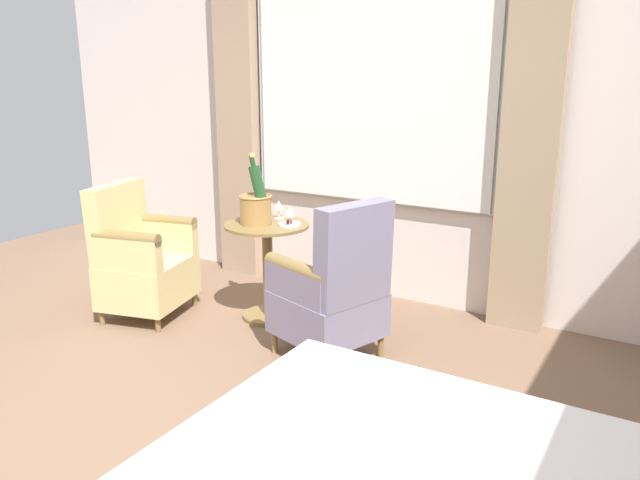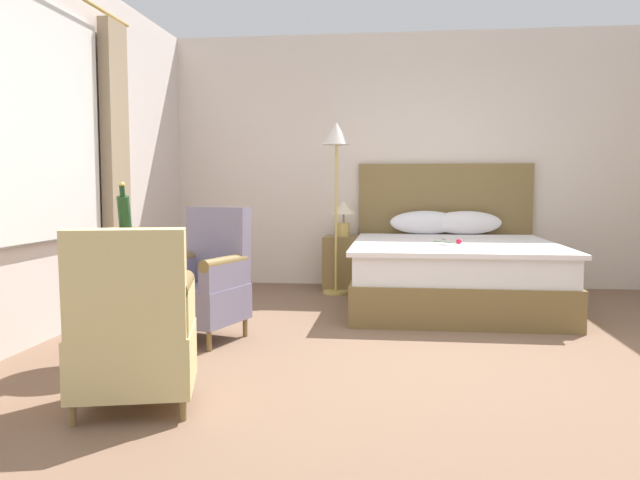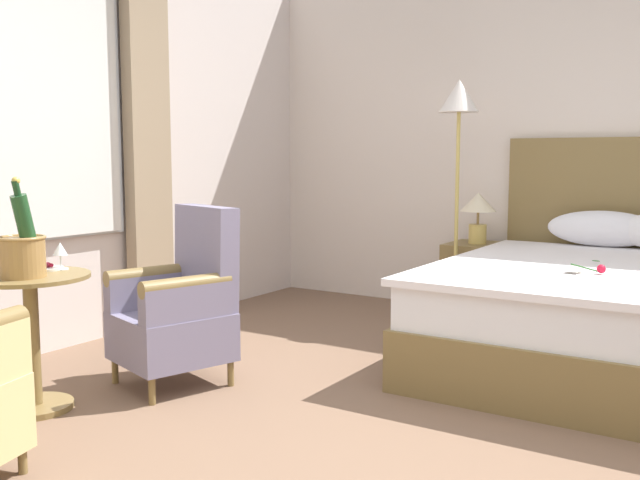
% 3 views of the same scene
% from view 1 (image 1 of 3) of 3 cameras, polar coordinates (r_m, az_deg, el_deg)
% --- Properties ---
extents(ground_plane, '(7.62, 7.62, 0.00)m').
position_cam_1_polar(ground_plane, '(3.00, -21.36, -19.71)').
color(ground_plane, brown).
extents(wall_window_side, '(0.27, 6.24, 2.83)m').
position_cam_1_polar(wall_window_side, '(4.65, 4.99, 12.06)').
color(wall_window_side, silver).
rests_on(wall_window_side, ground).
extents(side_table_round, '(0.57, 0.57, 0.67)m').
position_cam_1_polar(side_table_round, '(4.27, -4.80, -2.12)').
color(side_table_round, brown).
rests_on(side_table_round, ground).
extents(champagne_bucket, '(0.22, 0.22, 0.48)m').
position_cam_1_polar(champagne_bucket, '(4.17, -5.86, 3.23)').
color(champagne_bucket, '#9D7540').
rests_on(champagne_bucket, side_table_round).
extents(wine_glass_near_bucket, '(0.07, 0.07, 0.14)m').
position_cam_1_polar(wine_glass_near_bucket, '(4.07, -2.79, 2.51)').
color(wine_glass_near_bucket, white).
rests_on(wine_glass_near_bucket, side_table_round).
extents(wine_glass_near_edge, '(0.07, 0.07, 0.13)m').
position_cam_1_polar(wine_glass_near_edge, '(4.32, -3.80, 3.07)').
color(wine_glass_near_edge, white).
rests_on(wine_glass_near_edge, side_table_round).
extents(snack_plate, '(0.15, 0.15, 0.04)m').
position_cam_1_polar(snack_plate, '(4.15, -2.82, 1.51)').
color(snack_plate, white).
rests_on(snack_plate, side_table_round).
extents(armchair_by_window, '(0.67, 0.69, 0.97)m').
position_cam_1_polar(armchair_by_window, '(3.65, 1.23, -4.70)').
color(armchair_by_window, brown).
rests_on(armchair_by_window, ground).
extents(armchair_facing_bed, '(0.70, 0.65, 0.93)m').
position_cam_1_polar(armchair_facing_bed, '(4.49, -16.05, -1.79)').
color(armchair_facing_bed, brown).
rests_on(armchair_facing_bed, ground).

